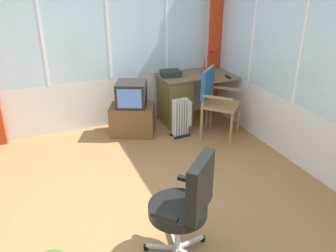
{
  "coord_description": "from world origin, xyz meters",
  "views": [
    {
      "loc": [
        -0.71,
        -2.64,
        2.31
      ],
      "look_at": [
        0.65,
        0.61,
        0.68
      ],
      "focal_mm": 36.78,
      "sensor_mm": 36.0,
      "label": 1
    }
  ],
  "objects_px": {
    "space_heater": "(182,117)",
    "paper_tray": "(171,73)",
    "wooden_armchair": "(213,94)",
    "tv_on_stand": "(132,111)",
    "office_chair": "(187,202)",
    "desk": "(177,98)",
    "desk_lamp": "(211,55)",
    "tv_remote": "(228,77)"
  },
  "relations": [
    {
      "from": "space_heater",
      "to": "paper_tray",
      "type": "bearing_deg",
      "value": 85.85
    },
    {
      "from": "paper_tray",
      "to": "space_heater",
      "type": "height_order",
      "value": "paper_tray"
    },
    {
      "from": "wooden_armchair",
      "to": "tv_on_stand",
      "type": "bearing_deg",
      "value": 156.21
    },
    {
      "from": "office_chair",
      "to": "desk",
      "type": "bearing_deg",
      "value": 67.43
    },
    {
      "from": "desk",
      "to": "office_chair",
      "type": "height_order",
      "value": "office_chair"
    },
    {
      "from": "desk",
      "to": "wooden_armchair",
      "type": "distance_m",
      "value": 0.72
    },
    {
      "from": "desk",
      "to": "space_heater",
      "type": "relative_size",
      "value": 1.91
    },
    {
      "from": "desk",
      "to": "desk_lamp",
      "type": "distance_m",
      "value": 0.85
    },
    {
      "from": "desk",
      "to": "space_heater",
      "type": "xyz_separation_m",
      "value": [
        -0.14,
        -0.48,
        -0.11
      ]
    },
    {
      "from": "desk",
      "to": "tv_remote",
      "type": "height_order",
      "value": "tv_remote"
    },
    {
      "from": "paper_tray",
      "to": "tv_on_stand",
      "type": "xyz_separation_m",
      "value": [
        -0.69,
        -0.17,
        -0.46
      ]
    },
    {
      "from": "desk",
      "to": "wooden_armchair",
      "type": "relative_size",
      "value": 1.1
    },
    {
      "from": "paper_tray",
      "to": "desk",
      "type": "bearing_deg",
      "value": -23.33
    },
    {
      "from": "tv_remote",
      "to": "paper_tray",
      "type": "height_order",
      "value": "paper_tray"
    },
    {
      "from": "desk_lamp",
      "to": "office_chair",
      "type": "relative_size",
      "value": 0.42
    },
    {
      "from": "wooden_armchair",
      "to": "office_chair",
      "type": "xyz_separation_m",
      "value": [
        -1.41,
        -2.05,
        -0.08
      ]
    },
    {
      "from": "paper_tray",
      "to": "tv_remote",
      "type": "bearing_deg",
      "value": -27.81
    },
    {
      "from": "tv_on_stand",
      "to": "office_chair",
      "type": "bearing_deg",
      "value": -97.07
    },
    {
      "from": "paper_tray",
      "to": "office_chair",
      "type": "height_order",
      "value": "office_chair"
    },
    {
      "from": "desk",
      "to": "paper_tray",
      "type": "height_order",
      "value": "paper_tray"
    },
    {
      "from": "tv_remote",
      "to": "office_chair",
      "type": "distance_m",
      "value": 2.91
    },
    {
      "from": "desk_lamp",
      "to": "tv_on_stand",
      "type": "relative_size",
      "value": 0.51
    },
    {
      "from": "desk",
      "to": "tv_on_stand",
      "type": "xyz_separation_m",
      "value": [
        -0.79,
        -0.12,
        -0.05
      ]
    },
    {
      "from": "tv_remote",
      "to": "desk",
      "type": "bearing_deg",
      "value": 158.0
    },
    {
      "from": "wooden_armchair",
      "to": "tv_on_stand",
      "type": "xyz_separation_m",
      "value": [
        -1.09,
        0.48,
        -0.29
      ]
    },
    {
      "from": "desk_lamp",
      "to": "space_heater",
      "type": "relative_size",
      "value": 0.72
    },
    {
      "from": "desk_lamp",
      "to": "desk",
      "type": "bearing_deg",
      "value": 177.99
    },
    {
      "from": "tv_on_stand",
      "to": "space_heater",
      "type": "xyz_separation_m",
      "value": [
        0.65,
        -0.36,
        -0.06
      ]
    },
    {
      "from": "desk",
      "to": "tv_remote",
      "type": "xyz_separation_m",
      "value": [
        0.68,
        -0.37,
        0.38
      ]
    },
    {
      "from": "tv_on_stand",
      "to": "wooden_armchair",
      "type": "bearing_deg",
      "value": -23.79
    },
    {
      "from": "tv_remote",
      "to": "wooden_armchair",
      "type": "distance_m",
      "value": 0.47
    },
    {
      "from": "tv_remote",
      "to": "space_heater",
      "type": "bearing_deg",
      "value": -165.86
    },
    {
      "from": "paper_tray",
      "to": "space_heater",
      "type": "bearing_deg",
      "value": -94.15
    },
    {
      "from": "paper_tray",
      "to": "wooden_armchair",
      "type": "relative_size",
      "value": 0.3
    },
    {
      "from": "desk_lamp",
      "to": "office_chair",
      "type": "height_order",
      "value": "desk_lamp"
    },
    {
      "from": "wooden_armchair",
      "to": "tv_on_stand",
      "type": "relative_size",
      "value": 1.25
    },
    {
      "from": "desk_lamp",
      "to": "space_heater",
      "type": "bearing_deg",
      "value": -146.61
    },
    {
      "from": "wooden_armchair",
      "to": "office_chair",
      "type": "distance_m",
      "value": 2.49
    },
    {
      "from": "wooden_armchair",
      "to": "space_heater",
      "type": "xyz_separation_m",
      "value": [
        -0.44,
        0.12,
        -0.35
      ]
    },
    {
      "from": "office_chair",
      "to": "space_heater",
      "type": "bearing_deg",
      "value": 66.0
    },
    {
      "from": "tv_remote",
      "to": "office_chair",
      "type": "relative_size",
      "value": 0.15
    },
    {
      "from": "desk",
      "to": "wooden_armchair",
      "type": "bearing_deg",
      "value": -63.47
    }
  ]
}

